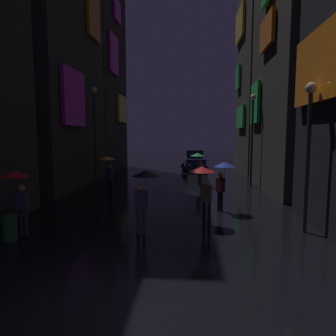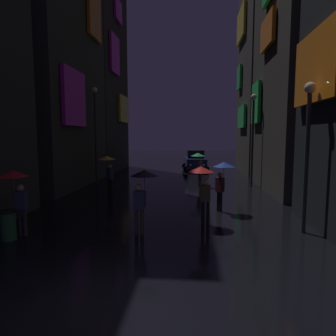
{
  "view_description": "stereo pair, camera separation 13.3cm",
  "coord_description": "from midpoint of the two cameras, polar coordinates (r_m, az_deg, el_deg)",
  "views": [
    {
      "loc": [
        1.25,
        -5.02,
        3.2
      ],
      "look_at": [
        0.0,
        10.61,
        1.5
      ],
      "focal_mm": 32.0,
      "sensor_mm": 36.0,
      "label": 1
    },
    {
      "loc": [
        1.38,
        -5.01,
        3.2
      ],
      "look_at": [
        0.0,
        10.61,
        1.5
      ],
      "focal_mm": 32.0,
      "sensor_mm": 36.0,
      "label": 2
    }
  ],
  "objects": [
    {
      "name": "car_distant",
      "position": [
        27.07,
        4.84,
        1.35
      ],
      "size": [
        2.48,
        4.26,
        1.92
      ],
      "color": "navy",
      "rests_on": "ground"
    },
    {
      "name": "building_left_mid",
      "position": [
        21.79,
        -21.92,
        26.08
      ],
      "size": [
        4.25,
        8.86,
        21.54
      ],
      "color": "#33302D",
      "rests_on": "ground"
    },
    {
      "name": "streetlamp_left_far",
      "position": [
        20.02,
        -13.96,
        7.9
      ],
      "size": [
        0.36,
        0.36,
        6.28
      ],
      "color": "#2D2D33",
      "rests_on": "ground"
    },
    {
      "name": "streetlamp_right_far",
      "position": [
        19.54,
        15.56,
        7.07
      ],
      "size": [
        0.36,
        0.36,
        5.75
      ],
      "color": "#2D2D33",
      "rests_on": "ground"
    },
    {
      "name": "building_left_far",
      "position": [
        28.97,
        -13.91,
        17.91
      ],
      "size": [
        4.25,
        7.87,
        18.35
      ],
      "color": "#2D2826",
      "rests_on": "ground"
    },
    {
      "name": "pedestrian_foreground_right_red",
      "position": [
        10.69,
        6.45,
        -2.09
      ],
      "size": [
        0.9,
        0.9,
        2.12
      ],
      "color": "black",
      "rests_on": "ground"
    },
    {
      "name": "pedestrian_far_right_yellow",
      "position": [
        16.38,
        -11.64,
        0.69
      ],
      "size": [
        0.9,
        0.9,
        2.12
      ],
      "color": "black",
      "rests_on": "ground"
    },
    {
      "name": "building_right_mid",
      "position": [
        20.4,
        24.3,
        25.09
      ],
      "size": [
        4.25,
        8.41,
        19.96
      ],
      "color": "#33302D",
      "rests_on": "ground"
    },
    {
      "name": "pedestrian_foreground_left_green",
      "position": [
        18.88,
        5.56,
        1.51
      ],
      "size": [
        0.9,
        0.9,
        2.12
      ],
      "color": "#38332D",
      "rests_on": "ground"
    },
    {
      "name": "ground_plane",
      "position": [
        6.09,
        -9.54,
        -25.61
      ],
      "size": [
        120.0,
        120.0,
        0.0
      ],
      "primitive_type": "plane",
      "color": "black"
    },
    {
      "name": "streetlamp_right_near",
      "position": [
        10.66,
        24.89,
        5.09
      ],
      "size": [
        0.36,
        0.36,
        4.89
      ],
      "color": "#2D2D33",
      "rests_on": "ground"
    },
    {
      "name": "building_right_far",
      "position": [
        27.94,
        18.01,
        16.62
      ],
      "size": [
        4.25,
        7.47,
        16.78
      ],
      "color": "#33302D",
      "rests_on": "ground"
    },
    {
      "name": "pedestrian_near_crossing_blue",
      "position": [
        12.65,
        10.17,
        -0.87
      ],
      "size": [
        0.9,
        0.9,
        2.12
      ],
      "color": "black",
      "rests_on": "ground"
    },
    {
      "name": "pedestrian_midstreet_centre_red",
      "position": [
        10.55,
        -27.14,
        -2.86
      ],
      "size": [
        0.9,
        0.9,
        2.12
      ],
      "color": "#2D2D38",
      "rests_on": "ground"
    },
    {
      "name": "pedestrian_midstreet_left_black",
      "position": [
        9.59,
        -4.92,
        -3.03
      ],
      "size": [
        0.9,
        0.9,
        2.12
      ],
      "color": "#38332D",
      "rests_on": "ground"
    },
    {
      "name": "trash_bin",
      "position": [
        10.53,
        -28.29,
        -9.61
      ],
      "size": [
        0.46,
        0.46,
        0.93
      ],
      "color": "#265933",
      "rests_on": "ground"
    }
  ]
}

